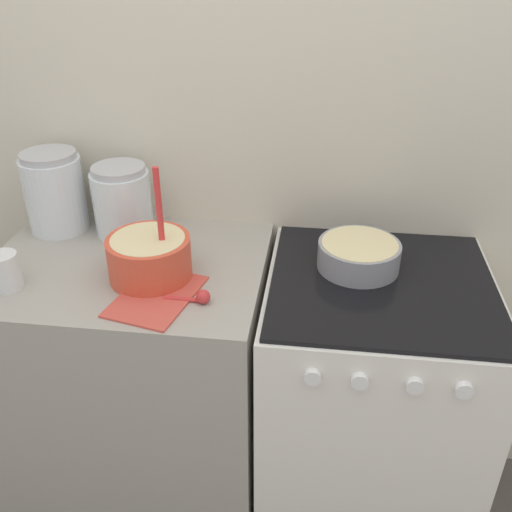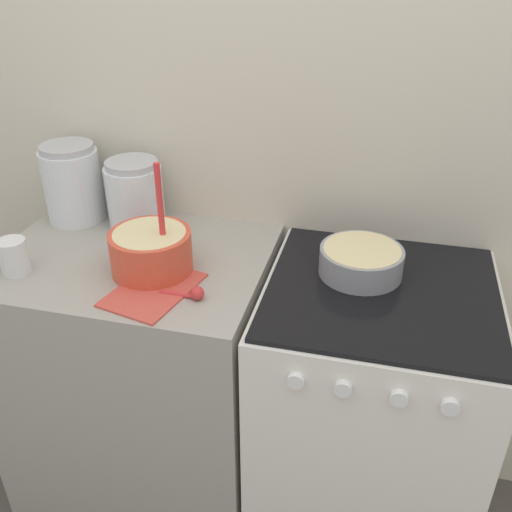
# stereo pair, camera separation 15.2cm
# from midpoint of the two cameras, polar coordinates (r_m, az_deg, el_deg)

# --- Properties ---
(wall_back) EXTENTS (4.55, 0.05, 2.40)m
(wall_back) POSITION_cam_midpoint_polar(r_m,az_deg,el_deg) (1.72, 5.81, 11.25)
(wall_back) COLOR beige
(wall_back) RESTS_ON ground_plane
(countertop_cabinet) EXTENTS (0.77, 0.60, 0.94)m
(countertop_cabinet) POSITION_cam_midpoint_polar(r_m,az_deg,el_deg) (1.91, -8.68, -12.33)
(countertop_cabinet) COLOR #9E998E
(countertop_cabinet) RESTS_ON ground_plane
(stove) EXTENTS (0.61, 0.61, 0.94)m
(stove) POSITION_cam_midpoint_polar(r_m,az_deg,el_deg) (1.82, 13.32, -15.78)
(stove) COLOR white
(stove) RESTS_ON ground_plane
(mixing_bowl) EXTENTS (0.22, 0.22, 0.31)m
(mixing_bowl) POSITION_cam_midpoint_polar(r_m,az_deg,el_deg) (1.53, -7.69, 0.60)
(mixing_bowl) COLOR #D84C33
(mixing_bowl) RESTS_ON countertop_cabinet
(baking_pan) EXTENTS (0.22, 0.22, 0.08)m
(baking_pan) POSITION_cam_midpoint_polar(r_m,az_deg,el_deg) (1.56, 13.24, -0.52)
(baking_pan) COLOR gray
(baking_pan) RESTS_ON stove
(storage_jar_left) EXTENTS (0.18, 0.18, 0.24)m
(storage_jar_left) POSITION_cam_midpoint_polar(r_m,az_deg,el_deg) (1.86, -15.60, 6.53)
(storage_jar_left) COLOR silver
(storage_jar_left) RESTS_ON countertop_cabinet
(storage_jar_middle) EXTENTS (0.17, 0.17, 0.21)m
(storage_jar_middle) POSITION_cam_midpoint_polar(r_m,az_deg,el_deg) (1.78, -9.59, 5.62)
(storage_jar_middle) COLOR silver
(storage_jar_middle) RESTS_ON countertop_cabinet
(tin_can) EXTENTS (0.08, 0.08, 0.10)m
(tin_can) POSITION_cam_midpoint_polar(r_m,az_deg,el_deg) (1.62, -20.64, -0.14)
(tin_can) COLOR silver
(tin_can) RESTS_ON countertop_cabinet
(recipe_page) EXTENTS (0.23, 0.29, 0.01)m
(recipe_page) POSITION_cam_midpoint_polar(r_m,az_deg,el_deg) (1.47, -7.34, -3.46)
(recipe_page) COLOR #CC4C3F
(recipe_page) RESTS_ON countertop_cabinet
(measuring_spoon) EXTENTS (0.12, 0.04, 0.04)m
(measuring_spoon) POSITION_cam_midpoint_polar(r_m,az_deg,el_deg) (1.43, -3.33, -3.85)
(measuring_spoon) COLOR red
(measuring_spoon) RESTS_ON countertop_cabinet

